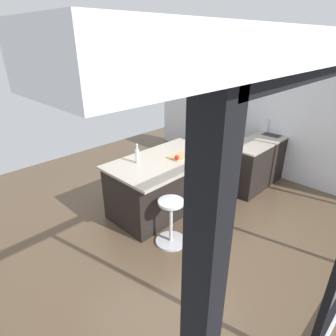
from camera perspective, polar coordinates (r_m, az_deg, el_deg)
name	(u,v)px	position (r m, az deg, el deg)	size (l,w,h in m)	color
ground_plane	(164,213)	(4.85, -0.90, -9.07)	(7.11, 7.11, 0.00)	brown
interior_partition_left	(255,107)	(6.40, 17.11, 11.66)	(0.15, 5.33, 2.73)	silver
sink_cabinet	(265,158)	(6.14, 18.87, 1.98)	(2.14, 0.60, 1.19)	black
oven_range	(209,142)	(6.81, 8.21, 5.14)	(0.60, 0.61, 0.88)	#38383D
kitchen_island	(164,183)	(4.78, -0.83, -3.11)	(1.88, 1.12, 0.92)	black
stool_by_window	(220,193)	(4.85, 10.38, -5.02)	(0.44, 0.44, 0.69)	#B7B7BC
stool_middle	(171,223)	(4.06, 0.58, -11.08)	(0.44, 0.44, 0.69)	#B7B7BC
cutting_board	(179,156)	(4.65, 2.26, 2.38)	(0.36, 0.24, 0.02)	tan
apple_red	(177,157)	(4.49, 1.81, 2.18)	(0.08, 0.08, 0.08)	red
water_bottle	(137,156)	(4.41, -6.19, 2.51)	(0.06, 0.06, 0.31)	silver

